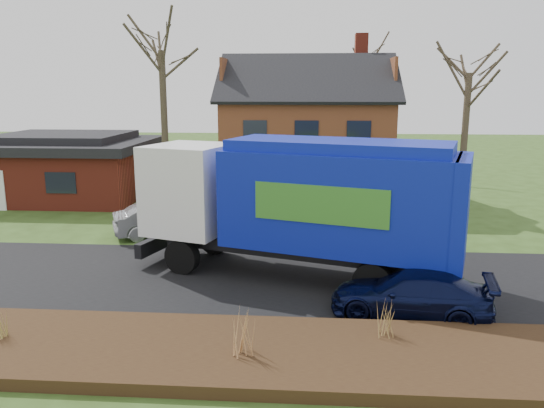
{
  "coord_description": "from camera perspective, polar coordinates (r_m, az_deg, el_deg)",
  "views": [
    {
      "loc": [
        2.21,
        -16.57,
        6.17
      ],
      "look_at": [
        0.82,
        2.5,
        2.02
      ],
      "focal_mm": 35.0,
      "sensor_mm": 36.0,
      "label": 1
    }
  ],
  "objects": [
    {
      "name": "tree_back",
      "position": [
        39.63,
        10.27,
        15.47
      ],
      "size": [
        3.24,
        3.24,
        10.25
      ],
      "color": "#403226",
      "rests_on": "ground"
    },
    {
      "name": "navy_wagon",
      "position": [
        15.32,
        14.7,
        -9.37
      ],
      "size": [
        4.62,
        2.54,
        1.27
      ],
      "primitive_type": "imported",
      "rotation": [
        0.0,
        0.0,
        -1.75
      ],
      "color": "black",
      "rests_on": "ground"
    },
    {
      "name": "road",
      "position": [
        17.82,
        -3.25,
        -8.02
      ],
      "size": [
        80.0,
        7.0,
        0.02
      ],
      "primitive_type": "cube",
      "color": "black",
      "rests_on": "ground"
    },
    {
      "name": "main_house",
      "position": [
        30.56,
        2.83,
        8.2
      ],
      "size": [
        12.95,
        8.95,
        9.26
      ],
      "color": "beige",
      "rests_on": "ground"
    },
    {
      "name": "tree_front_east",
      "position": [
        27.14,
        20.65,
        15.44
      ],
      "size": [
        3.56,
        3.56,
        9.9
      ],
      "color": "#47392A",
      "rests_on": "ground"
    },
    {
      "name": "mulch_verge",
      "position": [
        12.97,
        -6.37,
        -15.51
      ],
      "size": [
        80.0,
        3.5,
        0.3
      ],
      "primitive_type": "cube",
      "color": "black",
      "rests_on": "ground"
    },
    {
      "name": "grass_clump_east",
      "position": [
        13.41,
        12.35,
        -11.95
      ],
      "size": [
        0.35,
        0.29,
        0.89
      ],
      "color": "#9B7B44",
      "rests_on": "mulch_verge"
    },
    {
      "name": "silver_sedan",
      "position": [
        23.19,
        -11.27,
        -1.58
      ],
      "size": [
        4.66,
        3.21,
        1.46
      ],
      "primitive_type": "imported",
      "rotation": [
        0.0,
        0.0,
        1.99
      ],
      "color": "#93969A",
      "rests_on": "ground"
    },
    {
      "name": "tree_front_west",
      "position": [
        27.47,
        -11.93,
        18.3
      ],
      "size": [
        3.75,
        3.75,
        11.16
      ],
      "color": "#413727",
      "rests_on": "ground"
    },
    {
      "name": "garbage_truck",
      "position": [
        17.3,
        3.46,
        0.52
      ],
      "size": [
        11.15,
        6.0,
        4.62
      ],
      "rotation": [
        0.0,
        0.0,
        -0.31
      ],
      "color": "black",
      "rests_on": "ground"
    },
    {
      "name": "ground",
      "position": [
        17.82,
        -3.25,
        -8.05
      ],
      "size": [
        120.0,
        120.0,
        0.0
      ],
      "primitive_type": "plane",
      "color": "#2F4517",
      "rests_on": "ground"
    },
    {
      "name": "grass_clump_mid",
      "position": [
        12.21,
        -3.08,
        -13.68
      ],
      "size": [
        0.39,
        0.32,
        1.08
      ],
      "color": "tan",
      "rests_on": "mulch_verge"
    },
    {
      "name": "ranch_house",
      "position": [
        33.1,
        -21.36,
        3.82
      ],
      "size": [
        9.8,
        8.2,
        3.7
      ],
      "color": "maroon",
      "rests_on": "ground"
    }
  ]
}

